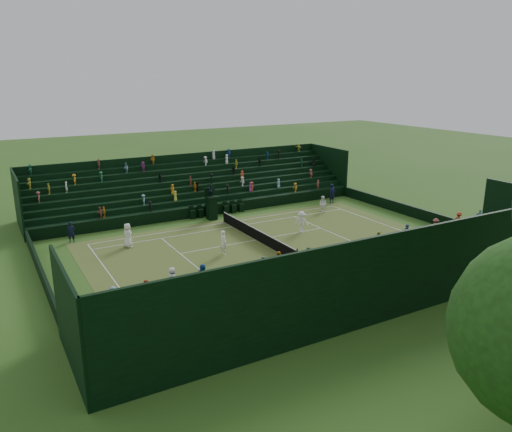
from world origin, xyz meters
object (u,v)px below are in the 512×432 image
(player_near_east, at_px, (223,243))
(player_far_west, at_px, (323,204))
(player_far_east, at_px, (301,222))
(umpire_chair, at_px, (212,205))
(tennis_net, at_px, (256,234))
(player_near_west, at_px, (128,235))

(player_near_east, distance_m, player_far_west, 14.59)
(player_near_east, xyz_separation_m, player_far_east, (-1.66, 8.00, -0.03))
(umpire_chair, distance_m, player_far_west, 10.68)
(tennis_net, relative_size, player_near_west, 6.20)
(player_near_west, bearing_deg, player_near_east, -148.50)
(tennis_net, height_order, player_far_west, player_far_west)
(tennis_net, distance_m, player_near_east, 4.10)
(player_near_east, relative_size, player_far_west, 1.16)
(tennis_net, distance_m, player_far_east, 4.32)
(umpire_chair, relative_size, player_far_east, 1.77)
(tennis_net, xyz_separation_m, player_far_west, (-4.12, 9.66, 0.27))
(tennis_net, distance_m, umpire_chair, 7.27)
(umpire_chair, xyz_separation_m, player_near_west, (3.86, -8.75, -0.42))
(tennis_net, height_order, player_near_west, player_near_west)
(tennis_net, bearing_deg, player_far_east, 89.09)
(player_near_west, bearing_deg, player_far_west, -103.96)
(player_far_west, xyz_separation_m, player_far_east, (4.18, -5.36, 0.10))
(tennis_net, xyz_separation_m, player_far_east, (0.07, 4.30, 0.38))
(umpire_chair, relative_size, player_near_east, 1.72)
(player_near_east, relative_size, player_far_east, 1.03)
(umpire_chair, height_order, player_near_east, umpire_chair)
(player_near_east, bearing_deg, player_near_west, 45.68)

